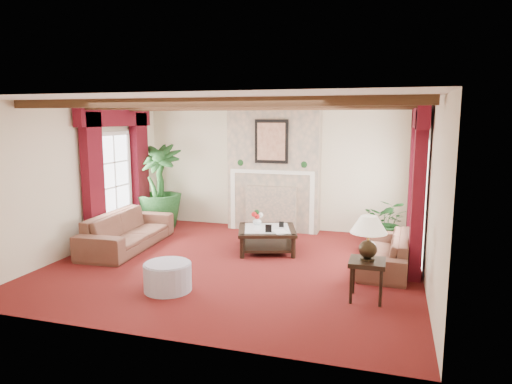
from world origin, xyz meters
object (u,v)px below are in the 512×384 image
(coffee_table, at_px, (267,240))
(side_table, at_px, (367,280))
(ottoman, at_px, (168,277))
(sofa_left, at_px, (127,225))
(potted_palm, at_px, (159,205))
(sofa_right, at_px, (385,245))

(coffee_table, height_order, side_table, side_table)
(ottoman, bearing_deg, sofa_left, 134.99)
(potted_palm, height_order, coffee_table, potted_palm)
(ottoman, bearing_deg, side_table, 9.66)
(side_table, height_order, ottoman, side_table)
(sofa_left, bearing_deg, coffee_table, -81.70)
(sofa_left, relative_size, ottoman, 3.42)
(sofa_left, bearing_deg, sofa_right, -91.17)
(coffee_table, distance_m, ottoman, 2.46)
(sofa_right, height_order, potted_palm, potted_palm)
(ottoman, bearing_deg, potted_palm, 120.30)
(potted_palm, relative_size, side_table, 3.39)
(sofa_left, relative_size, side_table, 4.16)
(sofa_right, height_order, ottoman, sofa_right)
(sofa_left, xyz_separation_m, sofa_right, (4.70, 0.20, -0.07))
(side_table, bearing_deg, potted_palm, 148.13)
(sofa_left, distance_m, coffee_table, 2.66)
(coffee_table, xyz_separation_m, side_table, (1.91, -1.85, 0.07))
(sofa_right, bearing_deg, ottoman, -53.96)
(potted_palm, bearing_deg, side_table, -31.87)
(sofa_left, bearing_deg, potted_palm, 4.15)
(sofa_right, bearing_deg, potted_palm, -103.97)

